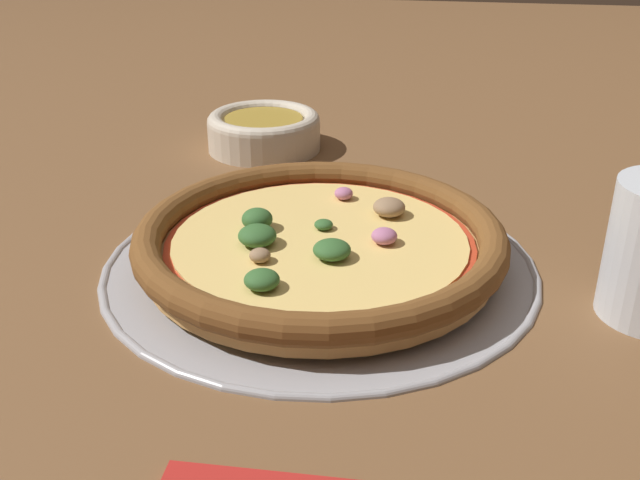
{
  "coord_description": "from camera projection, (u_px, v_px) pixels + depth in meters",
  "views": [
    {
      "loc": [
        -0.56,
        -0.09,
        0.3
      ],
      "look_at": [
        0.0,
        0.0,
        0.02
      ],
      "focal_mm": 42.0,
      "sensor_mm": 36.0,
      "label": 1
    }
  ],
  "objects": [
    {
      "name": "ground_plane",
      "position": [
        320.0,
        266.0,
        0.64
      ],
      "size": [
        3.0,
        3.0,
        0.0
      ],
      "primitive_type": "plane",
      "color": "brown"
    },
    {
      "name": "pizza_tray",
      "position": [
        320.0,
        263.0,
        0.64
      ],
      "size": [
        0.37,
        0.37,
        0.01
      ],
      "color": "#9E9EA3",
      "rests_on": "ground_plane"
    },
    {
      "name": "pizza",
      "position": [
        320.0,
        241.0,
        0.63
      ],
      "size": [
        0.31,
        0.31,
        0.04
      ],
      "color": "tan",
      "rests_on": "pizza_tray"
    },
    {
      "name": "bowl_near",
      "position": [
        264.0,
        130.0,
        0.9
      ],
      "size": [
        0.14,
        0.14,
        0.04
      ],
      "color": "beige",
      "rests_on": "ground_plane"
    }
  ]
}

